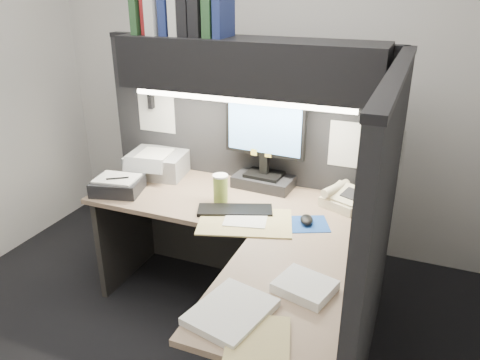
{
  "coord_description": "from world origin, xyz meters",
  "views": [
    {
      "loc": [
        1.1,
        -1.78,
        1.95
      ],
      "look_at": [
        0.17,
        0.51,
        0.89
      ],
      "focal_mm": 35.0,
      "sensor_mm": 36.0,
      "label": 1
    }
  ],
  "objects_px": {
    "printer": "(158,163)",
    "notebook_stack": "(118,186)",
    "desk": "(249,307)",
    "overhead_shelf": "(248,65)",
    "coffee_cup": "(221,189)",
    "monitor": "(264,154)",
    "telephone": "(346,199)",
    "keyboard": "(235,210)"
  },
  "relations": [
    {
      "from": "overhead_shelf",
      "to": "coffee_cup",
      "type": "height_order",
      "value": "overhead_shelf"
    },
    {
      "from": "overhead_shelf",
      "to": "notebook_stack",
      "type": "distance_m",
      "value": 1.09
    },
    {
      "from": "printer",
      "to": "notebook_stack",
      "type": "xyz_separation_m",
      "value": [
        -0.08,
        -0.36,
        -0.03
      ]
    },
    {
      "from": "desk",
      "to": "monitor",
      "type": "xyz_separation_m",
      "value": [
        -0.21,
        0.82,
        0.51
      ]
    },
    {
      "from": "coffee_cup",
      "to": "desk",
      "type": "bearing_deg",
      "value": -53.63
    },
    {
      "from": "keyboard",
      "to": "notebook_stack",
      "type": "height_order",
      "value": "notebook_stack"
    },
    {
      "from": "overhead_shelf",
      "to": "monitor",
      "type": "bearing_deg",
      "value": 37.17
    },
    {
      "from": "overhead_shelf",
      "to": "monitor",
      "type": "distance_m",
      "value": 0.56
    },
    {
      "from": "overhead_shelf",
      "to": "keyboard",
      "type": "bearing_deg",
      "value": -80.74
    },
    {
      "from": "overhead_shelf",
      "to": "notebook_stack",
      "type": "height_order",
      "value": "overhead_shelf"
    },
    {
      "from": "coffee_cup",
      "to": "printer",
      "type": "relative_size",
      "value": 0.43
    },
    {
      "from": "telephone",
      "to": "notebook_stack",
      "type": "relative_size",
      "value": 0.8
    },
    {
      "from": "coffee_cup",
      "to": "printer",
      "type": "height_order",
      "value": "coffee_cup"
    },
    {
      "from": "monitor",
      "to": "notebook_stack",
      "type": "distance_m",
      "value": 0.93
    },
    {
      "from": "notebook_stack",
      "to": "printer",
      "type": "bearing_deg",
      "value": 78.02
    },
    {
      "from": "overhead_shelf",
      "to": "notebook_stack",
      "type": "relative_size",
      "value": 5.35
    },
    {
      "from": "telephone",
      "to": "coffee_cup",
      "type": "bearing_deg",
      "value": -138.2
    },
    {
      "from": "keyboard",
      "to": "coffee_cup",
      "type": "xyz_separation_m",
      "value": [
        -0.13,
        0.09,
        0.07
      ]
    },
    {
      "from": "telephone",
      "to": "coffee_cup",
      "type": "relative_size",
      "value": 1.44
    },
    {
      "from": "desk",
      "to": "notebook_stack",
      "type": "xyz_separation_m",
      "value": [
        -1.03,
        0.4,
        0.33
      ]
    },
    {
      "from": "monitor",
      "to": "keyboard",
      "type": "relative_size",
      "value": 1.32
    },
    {
      "from": "overhead_shelf",
      "to": "keyboard",
      "type": "xyz_separation_m",
      "value": [
        0.05,
        -0.33,
        -0.76
      ]
    },
    {
      "from": "monitor",
      "to": "printer",
      "type": "height_order",
      "value": "monitor"
    },
    {
      "from": "desk",
      "to": "printer",
      "type": "distance_m",
      "value": 1.27
    },
    {
      "from": "overhead_shelf",
      "to": "printer",
      "type": "relative_size",
      "value": 4.16
    },
    {
      "from": "desk",
      "to": "monitor",
      "type": "bearing_deg",
      "value": 104.57
    },
    {
      "from": "desk",
      "to": "coffee_cup",
      "type": "xyz_separation_m",
      "value": [
        -0.38,
        0.51,
        0.37
      ]
    },
    {
      "from": "overhead_shelf",
      "to": "printer",
      "type": "distance_m",
      "value": 0.95
    },
    {
      "from": "overhead_shelf",
      "to": "telephone",
      "type": "relative_size",
      "value": 6.65
    },
    {
      "from": "monitor",
      "to": "telephone",
      "type": "height_order",
      "value": "monitor"
    },
    {
      "from": "keyboard",
      "to": "telephone",
      "type": "xyz_separation_m",
      "value": [
        0.57,
        0.32,
        0.04
      ]
    },
    {
      "from": "telephone",
      "to": "notebook_stack",
      "type": "bearing_deg",
      "value": -141.73
    },
    {
      "from": "desk",
      "to": "monitor",
      "type": "distance_m",
      "value": 0.99
    },
    {
      "from": "desk",
      "to": "keyboard",
      "type": "xyz_separation_m",
      "value": [
        -0.25,
        0.42,
        0.3
      ]
    },
    {
      "from": "desk",
      "to": "notebook_stack",
      "type": "distance_m",
      "value": 1.15
    },
    {
      "from": "monitor",
      "to": "overhead_shelf",
      "type": "bearing_deg",
      "value": -138.91
    },
    {
      "from": "desk",
      "to": "telephone",
      "type": "xyz_separation_m",
      "value": [
        0.32,
        0.73,
        0.33
      ]
    },
    {
      "from": "overhead_shelf",
      "to": "coffee_cup",
      "type": "xyz_separation_m",
      "value": [
        -0.08,
        -0.24,
        -0.69
      ]
    },
    {
      "from": "printer",
      "to": "notebook_stack",
      "type": "bearing_deg",
      "value": -110.6
    },
    {
      "from": "coffee_cup",
      "to": "notebook_stack",
      "type": "height_order",
      "value": "coffee_cup"
    },
    {
      "from": "monitor",
      "to": "keyboard",
      "type": "distance_m",
      "value": 0.45
    },
    {
      "from": "printer",
      "to": "keyboard",
      "type": "bearing_deg",
      "value": -34.08
    }
  ]
}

